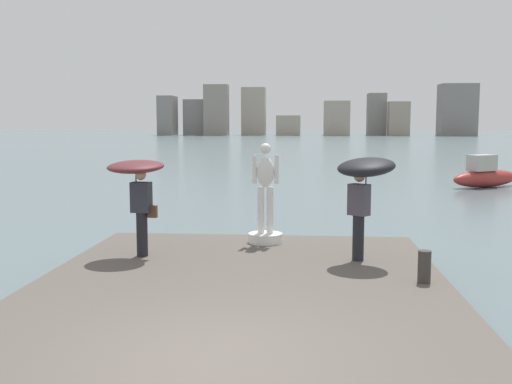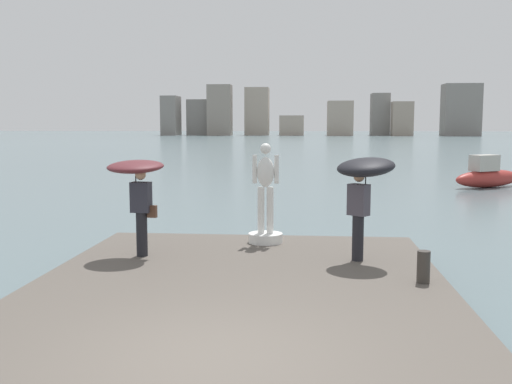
# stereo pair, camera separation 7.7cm
# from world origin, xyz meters

# --- Properties ---
(ground_plane) EXTENTS (400.00, 400.00, 0.00)m
(ground_plane) POSITION_xyz_m (0.00, 40.00, 0.00)
(ground_plane) COLOR slate
(pier) EXTENTS (6.94, 10.38, 0.40)m
(pier) POSITION_xyz_m (0.00, 2.19, 0.20)
(pier) COLOR #564F47
(pier) RESTS_ON ground
(statue_white_figure) EXTENTS (0.75, 0.75, 2.20)m
(statue_white_figure) POSITION_xyz_m (0.19, 6.49, 1.17)
(statue_white_figure) COLOR white
(statue_white_figure) RESTS_ON pier
(onlooker_left) EXTENTS (1.25, 1.26, 1.93)m
(onlooker_left) POSITION_xyz_m (-2.24, 4.99, 1.93)
(onlooker_left) COLOR black
(onlooker_left) RESTS_ON pier
(onlooker_right) EXTENTS (1.55, 1.56, 2.04)m
(onlooker_right) POSITION_xyz_m (2.18, 4.90, 2.01)
(onlooker_right) COLOR black
(onlooker_right) RESTS_ON pier
(mooring_bollard) EXTENTS (0.22, 0.22, 0.54)m
(mooring_bollard) POSITION_xyz_m (3.04, 3.40, 0.67)
(mooring_bollard) COLOR #38332D
(mooring_bollard) RESTS_ON pier
(boat_near) EXTENTS (3.98, 2.94, 1.56)m
(boat_near) POSITION_xyz_m (9.66, 22.51, 0.56)
(boat_near) COLOR #9E2D28
(boat_near) RESTS_ON ground
(distant_skyline) EXTENTS (80.54, 10.65, 13.03)m
(distant_skyline) POSITION_xyz_m (0.92, 147.98, 5.32)
(distant_skyline) COLOR gray
(distant_skyline) RESTS_ON ground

